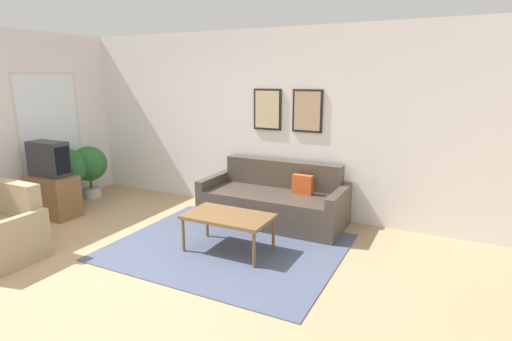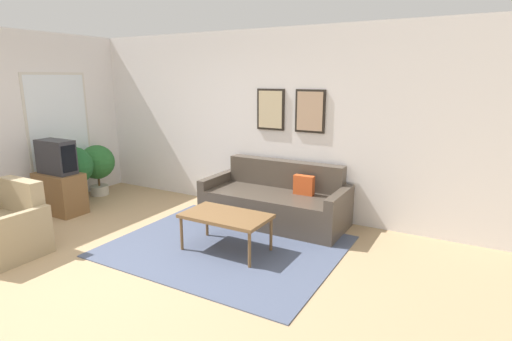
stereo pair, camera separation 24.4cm
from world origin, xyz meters
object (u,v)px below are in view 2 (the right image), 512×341
Objects in this scene: tv at (56,157)px; armchair at (3,231)px; couch at (276,202)px; coffee_table at (226,218)px; potted_plant_tall at (73,168)px.

armchair is at bearing -58.76° from tv.
couch is 3.33× the size of tv.
coffee_table is (-0.07, -1.17, 0.12)m from couch.
couch is 3.31m from tv.
potted_plant_tall is (-0.84, 1.57, 0.33)m from armchair.
tv is (-3.01, -1.25, 0.57)m from couch.
coffee_table is at bearing -4.14° from potted_plant_tall.
tv is at bearing -157.41° from couch.
coffee_table is 2.98m from tv.
armchair is (0.77, -1.27, -0.58)m from tv.
tv is 0.71× the size of armchair.
armchair is (-2.24, -2.52, -0.00)m from couch.
tv reaches higher than potted_plant_tall.
armchair reaches higher than coffee_table.
tv is 0.39m from potted_plant_tall.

